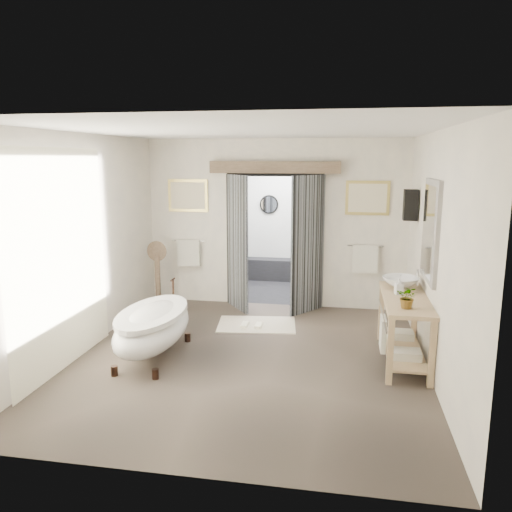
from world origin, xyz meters
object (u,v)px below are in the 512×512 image
object	(u,v)px
rug	(257,324)
clawfoot_tub	(153,327)
vanity	(402,323)
basin	(401,283)

from	to	relation	value
rug	clawfoot_tub	bearing A→B (deg)	-126.49
vanity	rug	bearing A→B (deg)	153.03
clawfoot_tub	vanity	distance (m)	3.21
rug	basin	xyz separation A→B (m)	(2.07, -0.65, 0.93)
rug	basin	distance (m)	2.36
vanity	rug	world-z (taller)	vanity
clawfoot_tub	rug	size ratio (longest dim) A/B	1.47
vanity	basin	world-z (taller)	basin
rug	vanity	bearing A→B (deg)	-26.97
clawfoot_tub	vanity	world-z (taller)	clawfoot_tub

